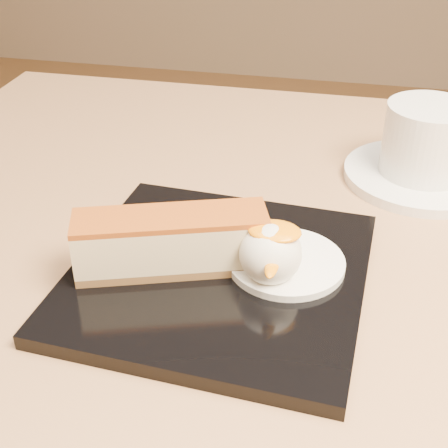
% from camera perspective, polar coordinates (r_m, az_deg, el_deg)
% --- Properties ---
extents(table, '(0.80, 0.80, 0.72)m').
position_cam_1_polar(table, '(0.60, 2.00, -16.07)').
color(table, black).
rests_on(table, ground).
extents(dessert_plate, '(0.23, 0.23, 0.01)m').
position_cam_1_polar(dessert_plate, '(0.48, -0.51, -4.67)').
color(dessert_plate, black).
rests_on(dessert_plate, table).
extents(cheesecake, '(0.15, 0.08, 0.05)m').
position_cam_1_polar(cheesecake, '(0.47, -4.84, -1.62)').
color(cheesecake, brown).
rests_on(cheesecake, dessert_plate).
extents(cream_smear, '(0.09, 0.09, 0.01)m').
position_cam_1_polar(cream_smear, '(0.48, 5.71, -3.50)').
color(cream_smear, white).
rests_on(cream_smear, dessert_plate).
extents(ice_cream_scoop, '(0.05, 0.05, 0.05)m').
position_cam_1_polar(ice_cream_scoop, '(0.45, 4.27, -2.71)').
color(ice_cream_scoop, white).
rests_on(ice_cream_scoop, cream_smear).
extents(mango_sauce, '(0.04, 0.03, 0.01)m').
position_cam_1_polar(mango_sauce, '(0.45, 4.66, -0.67)').
color(mango_sauce, orange).
rests_on(mango_sauce, ice_cream_scoop).
extents(mint_sprig, '(0.04, 0.03, 0.00)m').
position_cam_1_polar(mint_sprig, '(0.50, 2.80, -1.06)').
color(mint_sprig, green).
rests_on(mint_sprig, cream_smear).
extents(saucer, '(0.15, 0.15, 0.01)m').
position_cam_1_polar(saucer, '(0.65, 17.50, 4.25)').
color(saucer, white).
rests_on(saucer, table).
extents(coffee_cup, '(0.11, 0.08, 0.07)m').
position_cam_1_polar(coffee_cup, '(0.63, 18.28, 7.47)').
color(coffee_cup, white).
rests_on(coffee_cup, saucer).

